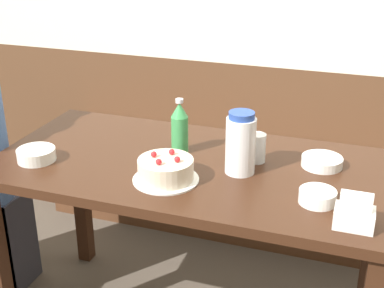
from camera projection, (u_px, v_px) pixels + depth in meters
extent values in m
cube|color=brown|center=(254.00, 140.00, 2.92)|extent=(4.80, 0.04, 0.84)
cube|color=#56331E|center=(243.00, 188.00, 2.81)|extent=(2.08, 0.38, 0.46)
cube|color=#381E11|center=(191.00, 167.00, 1.89)|extent=(1.40, 0.70, 0.03)
cube|color=#381E11|center=(81.00, 193.00, 2.49)|extent=(0.06, 0.06, 0.71)
cube|color=#381E11|center=(372.00, 245.00, 2.11)|extent=(0.06, 0.06, 0.71)
cylinder|color=white|center=(166.00, 179.00, 1.76)|extent=(0.22, 0.22, 0.01)
cylinder|color=beige|center=(166.00, 169.00, 1.74)|extent=(0.18, 0.18, 0.07)
sphere|color=red|center=(177.00, 159.00, 1.71)|extent=(0.02, 0.02, 0.02)
sphere|color=red|center=(172.00, 152.00, 1.76)|extent=(0.02, 0.02, 0.02)
sphere|color=red|center=(154.00, 154.00, 1.74)|extent=(0.02, 0.02, 0.02)
sphere|color=red|center=(159.00, 162.00, 1.69)|extent=(0.02, 0.02, 0.02)
cylinder|color=white|center=(240.00, 146.00, 1.78)|extent=(0.10, 0.10, 0.19)
cylinder|color=#28479E|center=(242.00, 115.00, 1.74)|extent=(0.09, 0.09, 0.02)
cylinder|color=#388E4C|center=(180.00, 135.00, 1.94)|extent=(0.06, 0.06, 0.14)
cone|color=#388E4C|center=(179.00, 110.00, 1.90)|extent=(0.06, 0.06, 0.05)
cylinder|color=silver|center=(179.00, 101.00, 1.89)|extent=(0.03, 0.03, 0.01)
cube|color=white|center=(354.00, 218.00, 1.49)|extent=(0.11, 0.08, 0.05)
cube|color=white|center=(356.00, 201.00, 1.47)|extent=(0.09, 0.03, 0.05)
cylinder|color=white|center=(36.00, 155.00, 1.89)|extent=(0.14, 0.14, 0.04)
cylinder|color=white|center=(317.00, 197.00, 1.61)|extent=(0.11, 0.11, 0.04)
cylinder|color=white|center=(322.00, 162.00, 1.85)|extent=(0.14, 0.14, 0.03)
cylinder|color=silver|center=(257.00, 148.00, 1.87)|extent=(0.06, 0.06, 0.10)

